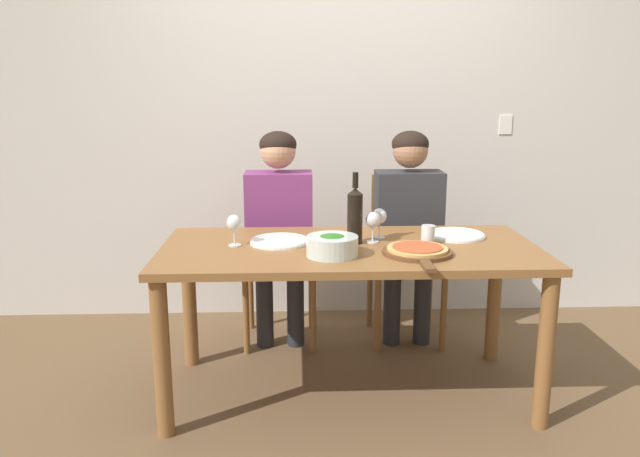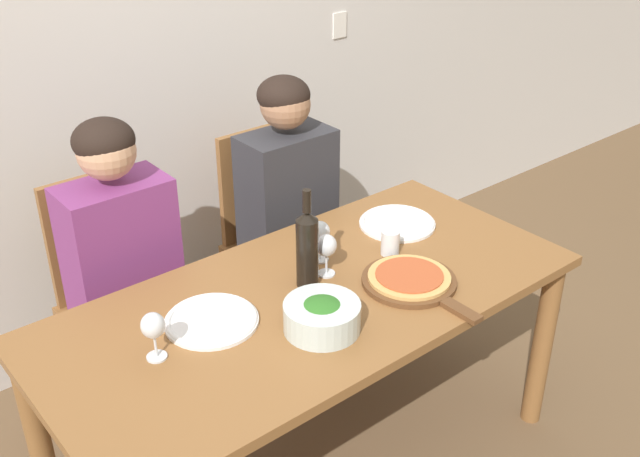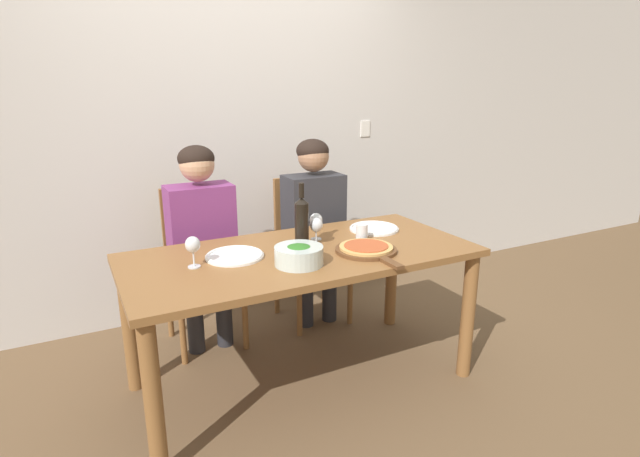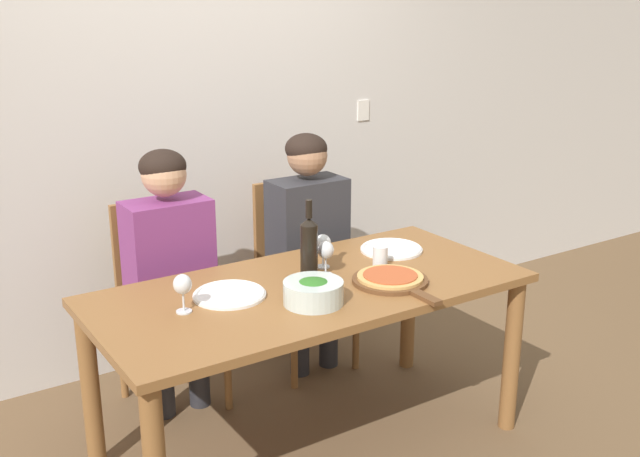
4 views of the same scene
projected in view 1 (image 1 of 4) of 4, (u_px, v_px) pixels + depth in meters
ground_plane at (348, 391)px, 3.13m from camera, size 40.00×40.00×0.00m
back_wall at (335, 109)px, 3.97m from camera, size 10.00×0.06×2.70m
dining_table at (350, 267)px, 2.98m from camera, size 1.79×0.84×0.75m
chair_left at (280, 252)px, 3.72m from camera, size 0.42×0.42×0.97m
chair_right at (404, 251)px, 3.75m from camera, size 0.42×0.42×0.97m
person_woman at (279, 218)px, 3.56m from camera, size 0.47×0.51×1.25m
person_man at (409, 217)px, 3.59m from camera, size 0.47×0.51×1.25m
wine_bottle at (355, 214)px, 2.98m from camera, size 0.07×0.07×0.35m
broccoli_bowl at (332, 246)px, 2.78m from camera, size 0.23×0.23×0.10m
dinner_plate_left at (280, 241)px, 3.01m from camera, size 0.29×0.29×0.02m
dinner_plate_right at (456, 235)px, 3.14m from camera, size 0.29×0.29×0.02m
pizza_on_board at (418, 251)px, 2.81m from camera, size 0.32×0.46×0.04m
wine_glass_left at (234, 224)px, 2.94m from camera, size 0.07×0.07×0.15m
wine_glass_right at (379, 218)px, 3.09m from camera, size 0.07×0.07×0.15m
wine_glass_centre at (373, 221)px, 3.00m from camera, size 0.07×0.07×0.15m
water_tumbler at (428, 235)px, 2.99m from camera, size 0.07×0.07×0.09m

